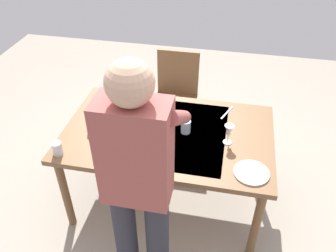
# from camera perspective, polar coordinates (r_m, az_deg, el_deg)

# --- Properties ---
(ground_plane) EXTENTS (6.00, 6.00, 0.00)m
(ground_plane) POSITION_cam_1_polar(r_m,az_deg,el_deg) (3.08, -0.00, -11.54)
(ground_plane) COLOR #9E9384
(dining_table) EXTENTS (1.54, 0.97, 0.73)m
(dining_table) POSITION_cam_1_polar(r_m,az_deg,el_deg) (2.62, -0.00, -2.07)
(dining_table) COLOR brown
(dining_table) RESTS_ON ground_plane
(chair_near) EXTENTS (0.40, 0.40, 0.91)m
(chair_near) POSITION_cam_1_polar(r_m,az_deg,el_deg) (3.40, 1.32, 5.61)
(chair_near) COLOR #523019
(chair_near) RESTS_ON ground_plane
(person_server) EXTENTS (0.42, 0.61, 1.69)m
(person_server) POSITION_cam_1_polar(r_m,az_deg,el_deg) (1.88, -4.89, -9.05)
(person_server) COLOR #2D2D38
(person_server) RESTS_ON ground_plane
(wine_bottle) EXTENTS (0.07, 0.07, 0.30)m
(wine_bottle) POSITION_cam_1_polar(r_m,az_deg,el_deg) (2.26, -8.02, -4.04)
(wine_bottle) COLOR black
(wine_bottle) RESTS_ON dining_table
(wine_glass_left) EXTENTS (0.07, 0.07, 0.15)m
(wine_glass_left) POSITION_cam_1_polar(r_m,az_deg,el_deg) (2.45, -5.64, -0.21)
(wine_glass_left) COLOR white
(wine_glass_left) RESTS_ON dining_table
(wine_glass_right) EXTENTS (0.07, 0.07, 0.15)m
(wine_glass_right) POSITION_cam_1_polar(r_m,az_deg,el_deg) (2.44, 9.93, -0.81)
(wine_glass_right) COLOR white
(wine_glass_right) RESTS_ON dining_table
(water_cup_near_left) EXTENTS (0.07, 0.07, 0.10)m
(water_cup_near_left) POSITION_cam_1_polar(r_m,az_deg,el_deg) (2.54, 2.93, -0.11)
(water_cup_near_left) COLOR silver
(water_cup_near_left) RESTS_ON dining_table
(water_cup_near_right) EXTENTS (0.07, 0.07, 0.09)m
(water_cup_near_right) POSITION_cam_1_polar(r_m,az_deg,el_deg) (2.62, -12.26, 0.11)
(water_cup_near_right) COLOR silver
(water_cup_near_right) RESTS_ON dining_table
(water_cup_far_left) EXTENTS (0.07, 0.07, 0.10)m
(water_cup_far_left) POSITION_cam_1_polar(r_m,az_deg,el_deg) (2.47, -17.68, -3.53)
(water_cup_far_left) COLOR silver
(water_cup_far_left) RESTS_ON dining_table
(serving_bowl_pasta) EXTENTS (0.30, 0.30, 0.07)m
(serving_bowl_pasta) POSITION_cam_1_polar(r_m,az_deg,el_deg) (2.86, -6.23, 4.08)
(serving_bowl_pasta) COLOR silver
(serving_bowl_pasta) RESTS_ON dining_table
(side_bowl_salad) EXTENTS (0.18, 0.18, 0.07)m
(side_bowl_salad) POSITION_cam_1_polar(r_m,az_deg,el_deg) (2.66, -2.83, 1.49)
(side_bowl_salad) COLOR silver
(side_bowl_salad) RESTS_ON dining_table
(dinner_plate_near) EXTENTS (0.23, 0.23, 0.01)m
(dinner_plate_near) POSITION_cam_1_polar(r_m,az_deg,el_deg) (2.31, 13.51, -7.45)
(dinner_plate_near) COLOR silver
(dinner_plate_near) RESTS_ON dining_table
(table_knife) EXTENTS (0.09, 0.19, 0.00)m
(table_knife) POSITION_cam_1_polar(r_m,az_deg,el_deg) (2.80, 9.64, 2.17)
(table_knife) COLOR silver
(table_knife) RESTS_ON dining_table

